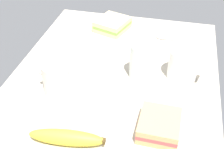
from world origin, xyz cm
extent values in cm
cube|color=#BCB29E|center=(0.00, 0.00, 1.00)|extent=(90.00, 64.00, 2.00)
cylinder|color=silver|center=(-8.17, 14.36, 7.01)|extent=(7.66, 7.66, 10.02)
cylinder|color=black|center=(-8.17, 14.36, 11.52)|extent=(6.74, 6.74, 0.40)
cylinder|color=silver|center=(-5.92, 19.05, 7.51)|extent=(3.63, 2.57, 1.20)
cylinder|color=white|center=(7.56, -20.47, 6.82)|extent=(9.05, 9.05, 9.64)
cylinder|color=tan|center=(7.56, -20.47, 11.14)|extent=(7.97, 7.97, 0.40)
cylinder|color=white|center=(5.79, -26.37, 7.30)|extent=(4.25, 2.32, 1.20)
cube|color=tan|center=(-16.66, -16.00, 2.80)|extent=(11.43, 10.34, 1.60)
cube|color=#C14C4C|center=(-16.66, -16.00, 4.20)|extent=(11.43, 10.34, 1.20)
cube|color=tan|center=(-16.66, -16.00, 5.60)|extent=(11.43, 10.34, 1.60)
cube|color=beige|center=(32.15, 7.33, 2.80)|extent=(14.73, 13.97, 1.60)
cube|color=#8CB24C|center=(32.15, 7.33, 4.20)|extent=(14.73, 13.97, 1.20)
cube|color=beige|center=(32.15, 7.33, 5.60)|extent=(14.73, 13.97, 1.60)
cylinder|color=silver|center=(5.03, -7.69, 7.70)|extent=(6.58, 6.58, 11.41)
cylinder|color=white|center=(5.03, -7.69, 5.81)|extent=(5.92, 5.92, 7.62)
ellipsoid|color=yellow|center=(-25.45, 5.35, 3.98)|extent=(5.89, 18.99, 3.97)
cube|color=#4C3819|center=(-24.52, -3.48, 3.98)|extent=(1.20, 1.20, 1.20)
ellipsoid|color=silver|center=(29.85, -11.93, 2.40)|extent=(2.91, 3.92, 0.80)
cylinder|color=silver|center=(28.96, -17.91, 2.35)|extent=(1.96, 8.50, 0.70)
camera|label=1|loc=(-69.96, -16.30, 60.09)|focal=48.38mm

